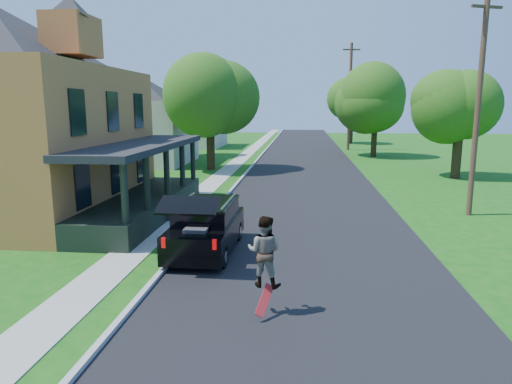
# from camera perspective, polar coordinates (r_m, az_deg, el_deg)

# --- Properties ---
(ground) EXTENTS (140.00, 140.00, 0.00)m
(ground) POSITION_cam_1_polar(r_m,az_deg,el_deg) (13.16, 6.40, -9.90)
(ground) COLOR #115110
(ground) RESTS_ON ground
(street) EXTENTS (8.00, 120.00, 0.02)m
(street) POSITION_cam_1_polar(r_m,az_deg,el_deg) (32.65, 6.09, 2.48)
(street) COLOR black
(street) RESTS_ON ground
(curb) EXTENTS (0.15, 120.00, 0.12)m
(curb) POSITION_cam_1_polar(r_m,az_deg,el_deg) (32.88, -0.99, 2.59)
(curb) COLOR #A7A7A2
(curb) RESTS_ON ground
(sidewalk) EXTENTS (1.30, 120.00, 0.03)m
(sidewalk) POSITION_cam_1_polar(r_m,az_deg,el_deg) (33.09, -3.66, 2.63)
(sidewalk) COLOR #9D9E96
(sidewalk) RESTS_ON ground
(front_walk) EXTENTS (6.50, 1.20, 0.03)m
(front_walk) POSITION_cam_1_polar(r_m,az_deg,el_deg) (21.06, -20.61, -2.67)
(front_walk) COLOR #9D9E96
(front_walk) RESTS_ON ground
(main_house) EXTENTS (15.56, 15.56, 10.10)m
(main_house) POSITION_cam_1_polar(r_m,az_deg,el_deg) (22.24, -29.23, 10.14)
(main_house) COLOR #B16A34
(main_house) RESTS_ON ground
(neighbor_house_mid) EXTENTS (12.78, 12.78, 8.30)m
(neighbor_house_mid) POSITION_cam_1_polar(r_m,az_deg,el_deg) (38.68, -14.53, 9.70)
(neighbor_house_mid) COLOR beige
(neighbor_house_mid) RESTS_ON ground
(neighbor_house_far) EXTENTS (12.78, 12.78, 8.30)m
(neighbor_house_far) POSITION_cam_1_polar(r_m,az_deg,el_deg) (53.99, -8.61, 10.09)
(neighbor_house_far) COLOR beige
(neighbor_house_far) RESTS_ON ground
(black_suv) EXTENTS (1.86, 4.67, 2.16)m
(black_suv) POSITION_cam_1_polar(r_m,az_deg,el_deg) (14.64, -6.25, -4.36)
(black_suv) COLOR black
(black_suv) RESTS_ON ground
(skateboarder) EXTENTS (0.88, 0.74, 1.61)m
(skateboarder) POSITION_cam_1_polar(r_m,az_deg,el_deg) (10.22, 1.04, -7.41)
(skateboarder) COLOR black
(skateboarder) RESTS_ON ground
(skateboard) EXTENTS (0.38, 0.59, 0.62)m
(skateboard) POSITION_cam_1_polar(r_m,az_deg,el_deg) (10.29, 1.07, -13.46)
(skateboard) COLOR #A80E11
(skateboard) RESTS_ON ground
(tree_left_mid) EXTENTS (7.13, 6.78, 8.36)m
(tree_left_mid) POSITION_cam_1_polar(r_m,az_deg,el_deg) (33.86, -5.89, 11.92)
(tree_left_mid) COLOR black
(tree_left_mid) RESTS_ON ground
(tree_left_far) EXTENTS (6.32, 6.08, 7.71)m
(tree_left_far) POSITION_cam_1_polar(r_m,az_deg,el_deg) (43.05, -8.97, 11.08)
(tree_left_far) COLOR black
(tree_left_far) RESTS_ON ground
(tree_right_near) EXTENTS (5.40, 5.09, 7.89)m
(tree_right_near) POSITION_cam_1_polar(r_m,az_deg,el_deg) (32.15, 24.22, 10.97)
(tree_right_near) COLOR black
(tree_right_near) RESTS_ON ground
(tree_right_mid) EXTENTS (7.39, 7.23, 8.66)m
(tree_right_mid) POSITION_cam_1_polar(r_m,az_deg,el_deg) (43.86, 14.71, 11.44)
(tree_right_mid) COLOR black
(tree_right_mid) RESTS_ON ground
(tree_right_far) EXTENTS (5.66, 5.77, 7.82)m
(tree_right_far) POSITION_cam_1_polar(r_m,az_deg,el_deg) (59.14, 11.87, 11.02)
(tree_right_far) COLOR black
(tree_right_far) RESTS_ON ground
(utility_pole_near) EXTENTS (1.37, 0.58, 9.04)m
(utility_pole_near) POSITION_cam_1_polar(r_m,az_deg,el_deg) (21.23, 26.01, 9.71)
(utility_pole_near) COLOR #3C251C
(utility_pole_near) RESTS_ON ground
(utility_pole_far) EXTENTS (1.83, 0.33, 11.11)m
(utility_pole_far) POSITION_cam_1_polar(r_m,az_deg,el_deg) (50.29, 11.64, 11.70)
(utility_pole_far) COLOR #3C251C
(utility_pole_far) RESTS_ON ground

